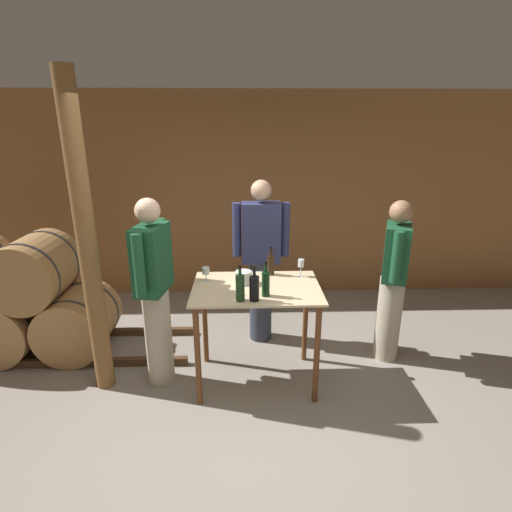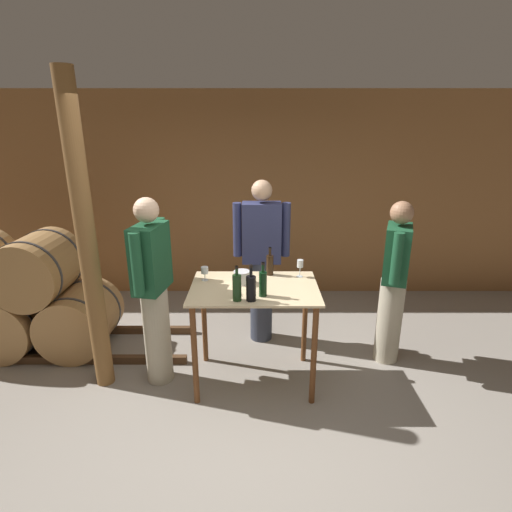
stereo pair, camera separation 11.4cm
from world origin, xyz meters
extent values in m
plane|color=gray|center=(0.00, 0.00, 0.00)|extent=(14.00, 14.00, 0.00)
cube|color=brown|center=(0.00, 2.67, 1.35)|extent=(8.40, 0.05, 2.70)
cube|color=#4C331E|center=(-2.42, 1.43, 0.04)|extent=(3.70, 0.06, 0.08)
cylinder|color=#AD7F4C|center=(-2.42, 1.13, 0.34)|extent=(0.67, 0.75, 0.67)
cylinder|color=#38383D|center=(-2.42, 1.36, 0.34)|extent=(0.69, 0.03, 0.69)
cylinder|color=#AD7F4C|center=(-1.72, 1.13, 0.34)|extent=(0.67, 0.75, 0.67)
cylinder|color=#38383D|center=(-1.72, 0.91, 0.34)|extent=(0.69, 0.03, 0.69)
cylinder|color=#38383D|center=(-1.72, 1.36, 0.34)|extent=(0.69, 0.03, 0.69)
cylinder|color=#9E7242|center=(-2.07, 1.13, 0.91)|extent=(0.67, 0.75, 0.67)
cylinder|color=#38383D|center=(-2.07, 0.91, 0.91)|extent=(0.69, 0.03, 0.69)
cylinder|color=#38383D|center=(-2.07, 1.36, 0.91)|extent=(0.69, 0.03, 0.69)
cube|color=beige|center=(0.11, 0.56, 0.93)|extent=(1.11, 0.76, 0.02)
cylinder|color=brown|center=(-0.38, 0.24, 0.46)|extent=(0.05, 0.05, 0.92)
cylinder|color=brown|center=(0.61, 0.24, 0.46)|extent=(0.05, 0.05, 0.92)
cylinder|color=brown|center=(-0.38, 0.89, 0.46)|extent=(0.05, 0.05, 0.92)
cylinder|color=brown|center=(0.61, 0.89, 0.46)|extent=(0.05, 0.05, 0.92)
cylinder|color=brown|center=(-1.28, 0.53, 1.35)|extent=(0.16, 0.16, 2.70)
cylinder|color=#193819|center=(-0.03, 0.29, 1.05)|extent=(0.07, 0.07, 0.22)
cylinder|color=#193819|center=(-0.03, 0.29, 1.20)|extent=(0.02, 0.02, 0.08)
cylinder|color=black|center=(-0.03, 0.29, 1.23)|extent=(0.03, 0.03, 0.02)
cylinder|color=black|center=(0.09, 0.29, 1.05)|extent=(0.08, 0.08, 0.21)
cylinder|color=black|center=(0.09, 0.29, 1.20)|extent=(0.02, 0.02, 0.10)
cylinder|color=black|center=(0.09, 0.29, 1.24)|extent=(0.03, 0.03, 0.02)
cylinder|color=black|center=(0.18, 0.38, 1.05)|extent=(0.07, 0.07, 0.21)
cylinder|color=black|center=(0.18, 0.38, 1.19)|extent=(0.02, 0.02, 0.08)
cylinder|color=black|center=(0.18, 0.38, 1.23)|extent=(0.03, 0.03, 0.02)
cylinder|color=black|center=(0.25, 0.86, 1.04)|extent=(0.07, 0.07, 0.19)
cylinder|color=black|center=(0.25, 0.86, 1.17)|extent=(0.02, 0.02, 0.08)
cylinder|color=black|center=(0.25, 0.86, 1.20)|extent=(0.03, 0.03, 0.02)
cylinder|color=silver|center=(-0.34, 0.72, 0.94)|extent=(0.06, 0.06, 0.00)
cylinder|color=silver|center=(-0.34, 0.72, 0.98)|extent=(0.01, 0.01, 0.06)
cylinder|color=silver|center=(-0.34, 0.72, 1.04)|extent=(0.07, 0.07, 0.06)
cylinder|color=silver|center=(0.53, 0.81, 0.94)|extent=(0.06, 0.06, 0.00)
cylinder|color=silver|center=(0.53, 0.81, 0.99)|extent=(0.01, 0.01, 0.09)
cylinder|color=silver|center=(0.53, 0.81, 1.07)|extent=(0.06, 0.06, 0.07)
cylinder|color=silver|center=(0.00, 0.65, 1.00)|extent=(0.15, 0.15, 0.11)
cylinder|color=#B7AD93|center=(1.45, 0.91, 0.43)|extent=(0.24, 0.24, 0.87)
cube|color=#194C2D|center=(1.45, 0.91, 1.13)|extent=(0.34, 0.45, 0.53)
sphere|color=#9E7051|center=(1.45, 0.91, 1.52)|extent=(0.21, 0.21, 0.21)
cylinder|color=#194C2D|center=(1.53, 1.15, 1.16)|extent=(0.09, 0.09, 0.48)
cylinder|color=#194C2D|center=(1.36, 0.68, 1.16)|extent=(0.09, 0.09, 0.48)
cylinder|color=#333847|center=(0.18, 1.34, 0.45)|extent=(0.24, 0.24, 0.91)
cube|color=navy|center=(0.18, 1.34, 1.22)|extent=(0.40, 0.22, 0.62)
sphere|color=tan|center=(0.18, 1.34, 1.66)|extent=(0.21, 0.21, 0.21)
cylinder|color=navy|center=(0.43, 1.34, 1.25)|extent=(0.09, 0.09, 0.56)
cylinder|color=navy|center=(-0.07, 1.34, 1.25)|extent=(0.09, 0.09, 0.56)
cylinder|color=#B7AD93|center=(-0.77, 0.58, 0.46)|extent=(0.24, 0.24, 0.91)
cube|color=#194C2D|center=(-0.77, 0.58, 1.20)|extent=(0.29, 0.43, 0.58)
sphere|color=beige|center=(-0.77, 0.58, 1.62)|extent=(0.21, 0.21, 0.21)
cylinder|color=#194C2D|center=(-0.82, 0.33, 1.23)|extent=(0.09, 0.09, 0.52)
cylinder|color=#194C2D|center=(-0.73, 0.83, 1.23)|extent=(0.09, 0.09, 0.52)
camera|label=1|loc=(0.01, -2.63, 2.29)|focal=28.00mm
camera|label=2|loc=(0.13, -2.64, 2.29)|focal=28.00mm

